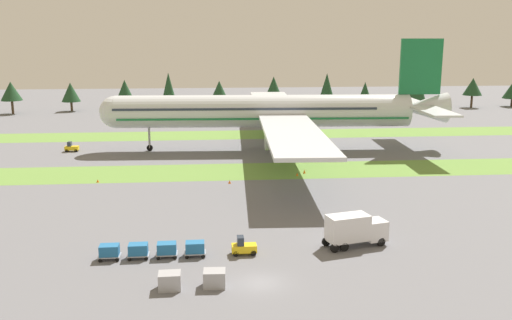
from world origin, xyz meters
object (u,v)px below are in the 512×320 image
Objects in this scene: taxiway_marker_2 at (304,171)px; taxiway_marker_3 at (297,174)px; taxiway_marker_0 at (98,181)px; taxiway_marker_1 at (230,182)px; cargo_dolly_fourth at (109,251)px; uld_container_1 at (214,278)px; cargo_dolly_third at (138,250)px; baggage_tug at (243,247)px; uld_container_0 at (170,281)px; catering_truck at (355,229)px; cargo_dolly_second at (167,249)px; cargo_dolly_lead at (195,248)px; ground_crew_marshaller at (357,231)px; airliner at (275,111)px; pushback_tractor at (71,147)px.

taxiway_marker_3 is at bearing -133.95° from taxiway_marker_2.
taxiway_marker_0 is 20.67m from taxiway_marker_1.
cargo_dolly_fourth is 12.86m from uld_container_1.
cargo_dolly_third is at bearing 136.48° from uld_container_1.
taxiway_marker_0 is (-9.98, 31.48, -0.69)m from cargo_dolly_third.
baggage_tug is 5.67× the size of taxiway_marker_0.
uld_container_0 is 4.33× the size of taxiway_marker_0.
baggage_tug reaches higher than cargo_dolly_third.
cargo_dolly_fourth is 0.30× the size of catering_truck.
taxiway_marker_2 is (15.52, 41.71, -0.45)m from uld_container_1.
cargo_dolly_second is 37.88m from taxiway_marker_3.
cargo_dolly_third is at bearing -123.49° from taxiway_marker_3.
cargo_dolly_second is 20.23m from catering_truck.
catering_truck is at bearing 92.63° from cargo_dolly_fourth.
cargo_dolly_fourth is at bearing -90.00° from cargo_dolly_lead.
ground_crew_marshaller reaches higher than cargo_dolly_second.
cargo_dolly_third is at bearing -100.62° from catering_truck.
cargo_dolly_lead is 1.00× the size of cargo_dolly_fourth.
airliner reaches higher than ground_crew_marshaller.
baggage_tug is at bearing -109.89° from taxiway_marker_2.
airliner is 183.07× the size of taxiway_marker_0.
pushback_tractor is at bearing 110.11° from uld_container_0.
uld_container_0 is (3.67, -7.48, -0.14)m from cargo_dolly_third.
pushback_tractor reaches higher than uld_container_0.
cargo_dolly_lead is 3.43× the size of taxiway_marker_2.
catering_truck is at bearing -3.12° from ground_crew_marshaller.
cargo_dolly_second is 33.98m from taxiway_marker_0.
airliner reaches higher than taxiway_marker_0.
ground_crew_marshaller reaches higher than cargo_dolly_fourth.
taxiway_marker_0 is (-15.77, 31.41, -0.69)m from cargo_dolly_lead.
cargo_dolly_lead is at bearing 74.24° from uld_container_0.
catering_truck reaches higher than cargo_dolly_fourth.
taxiway_marker_1 is 13.79m from taxiway_marker_2.
cargo_dolly_third is at bearing -63.52° from ground_crew_marshaller.
airliner reaches higher than uld_container_1.
uld_container_0 is 4.03m from uld_container_1.
catering_truck is at bearing -87.65° from taxiway_marker_3.
pushback_tractor is 5.16× the size of taxiway_marker_1.
cargo_dolly_second is 8.78m from uld_container_1.
baggage_tug is 4.04× the size of taxiway_marker_2.
ground_crew_marshaller is (12.97, 3.23, 0.13)m from baggage_tug.
baggage_tug is 1.18× the size of cargo_dolly_third.
baggage_tug reaches higher than taxiway_marker_1.
ground_crew_marshaller reaches higher than taxiway_marker_1.
taxiway_marker_1 is (13.44, 29.02, -0.66)m from cargo_dolly_fourth.
taxiway_marker_3 is at bearing 153.36° from cargo_dolly_lead.
cargo_dolly_fourth is at bearing 159.03° from airliner.
pushback_tractor is 48.14m from taxiway_marker_2.
airliner is 41.04m from pushback_tractor.
cargo_dolly_lead is at bearing 104.43° from uld_container_1.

